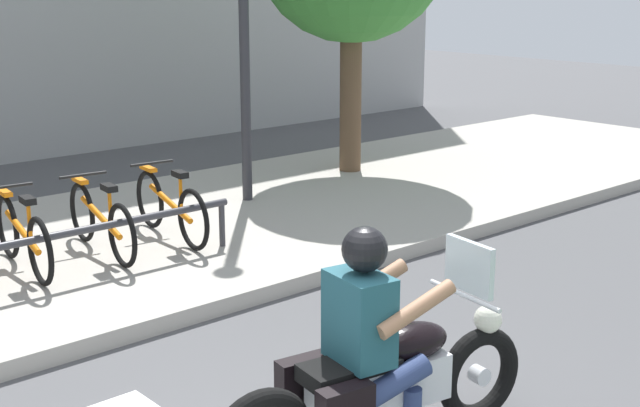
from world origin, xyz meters
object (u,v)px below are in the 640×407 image
rider (371,329)px  bicycle_6 (170,206)px  bicycle_4 (23,235)px  bicycle_5 (101,220)px  motorcycle (381,384)px

rider → bicycle_6: size_ratio=0.89×
bicycle_4 → bicycle_5: bearing=0.0°
bicycle_5 → bicycle_4: bearing=-180.0°
motorcycle → bicycle_4: motorcycle is taller
bicycle_4 → bicycle_6: bearing=0.0°
bicycle_4 → bicycle_6: bicycle_6 is taller
bicycle_4 → bicycle_5: bicycle_4 is taller
bicycle_4 → bicycle_5: 0.78m
motorcycle → bicycle_5: 4.27m
rider → bicycle_6: rider is taller
rider → bicycle_6: 4.43m
rider → bicycle_6: bearing=72.9°
bicycle_5 → bicycle_6: 0.78m
bicycle_6 → bicycle_4: bearing=-180.0°
motorcycle → bicycle_5: size_ratio=1.35×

